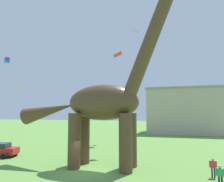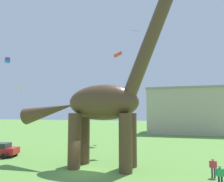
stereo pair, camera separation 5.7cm
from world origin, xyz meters
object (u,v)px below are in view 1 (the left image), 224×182
at_px(kite_mid_center, 118,54).
at_px(person_strolling_adult, 213,166).
at_px(kite_drifting, 7,60).
at_px(kite_trailing, 136,31).
at_px(kite_mid_right, 98,105).
at_px(dinosaur_sculpture, 102,102).
at_px(kite_apex, 21,87).
at_px(person_far_spectator, 220,174).
at_px(kite_high_left, 102,110).

bearing_deg(kite_mid_center, person_strolling_adult, -40.90).
bearing_deg(person_strolling_adult, kite_drifting, -105.86).
bearing_deg(kite_trailing, kite_mid_right, 144.57).
bearing_deg(kite_mid_center, kite_mid_right, 124.30).
height_order(dinosaur_sculpture, kite_mid_center, dinosaur_sculpture).
distance_m(person_strolling_adult, kite_apex, 31.46).
xyz_separation_m(kite_mid_center, kite_mid_right, (-6.00, 8.79, -6.44)).
xyz_separation_m(person_far_spectator, kite_apex, (-27.89, 14.40, 8.41)).
height_order(person_far_spectator, kite_mid_center, kite_mid_center).
height_order(dinosaur_sculpture, kite_high_left, dinosaur_sculpture).
bearing_deg(kite_mid_center, kite_high_left, 125.56).
relative_size(kite_high_left, kite_mid_center, 1.90).
xyz_separation_m(person_far_spectator, kite_mid_center, (-9.98, 10.82, 11.86)).
height_order(dinosaur_sculpture, person_strolling_adult, dinosaur_sculpture).
distance_m(person_far_spectator, kite_apex, 32.49).
distance_m(person_far_spectator, person_strolling_adult, 2.26).
bearing_deg(kite_drifting, kite_trailing, 13.29).
xyz_separation_m(dinosaur_sculpture, kite_drifting, (-17.32, 6.79, 6.84)).
relative_size(kite_trailing, kite_mid_center, 0.86).
relative_size(dinosaur_sculpture, kite_mid_center, 9.98).
bearing_deg(person_strolling_adult, kite_high_left, -136.26).
bearing_deg(kite_mid_right, kite_drifting, -137.06).
relative_size(kite_mid_center, kite_apex, 0.74).
bearing_deg(kite_apex, dinosaur_sculpture, -32.13).
relative_size(kite_mid_center, kite_drifting, 2.11).
distance_m(kite_trailing, kite_mid_right, 14.39).
bearing_deg(dinosaur_sculpture, kite_trailing, 72.94).
bearing_deg(person_far_spectator, kite_apex, -29.00).
xyz_separation_m(dinosaur_sculpture, person_far_spectator, (9.42, -2.80, -5.11)).
height_order(kite_trailing, kite_drifting, kite_trailing).
xyz_separation_m(dinosaur_sculpture, person_strolling_adult, (9.32, -0.54, -5.09)).
bearing_deg(kite_apex, kite_high_left, 10.17).
distance_m(dinosaur_sculpture, kite_mid_right, 18.04).
relative_size(person_strolling_adult, kite_high_left, 0.48).
distance_m(kite_high_left, kite_mid_center, 10.38).
xyz_separation_m(kite_apex, kite_mid_right, (11.92, 5.21, -2.98)).
relative_size(kite_trailing, kite_mid_right, 2.02).
relative_size(person_far_spectator, kite_high_left, 0.47).
height_order(kite_trailing, kite_mid_center, kite_trailing).
bearing_deg(kite_trailing, dinosaur_sculpture, -96.79).
bearing_deg(kite_high_left, dinosaur_sculpture, -70.90).
bearing_deg(person_strolling_adult, dinosaur_sculpture, -93.78).
xyz_separation_m(kite_high_left, kite_mid_center, (4.30, -6.02, 7.28)).
xyz_separation_m(person_far_spectator, kite_drifting, (-26.74, 9.59, 11.94)).
relative_size(kite_apex, kite_mid_right, 3.18).
relative_size(person_far_spectator, kite_apex, 0.65).
relative_size(person_strolling_adult, kite_apex, 0.67).
bearing_deg(kite_trailing, kite_high_left, 155.37).
bearing_deg(person_strolling_adult, kite_mid_center, -131.37).
bearing_deg(person_strolling_adult, kite_trailing, -146.23).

